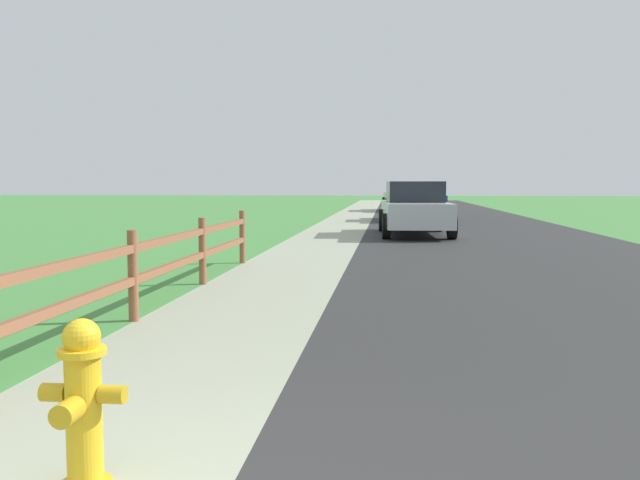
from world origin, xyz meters
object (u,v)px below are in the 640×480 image
object	(u,v)px
fire_hydrant	(83,402)
parked_car_blue	(417,201)
parked_suv_silver	(414,208)
parked_car_beige	(402,196)

from	to	relation	value
fire_hydrant	parked_car_blue	world-z (taller)	parked_car_blue
parked_suv_silver	parked_car_beige	bearing A→B (deg)	90.25
parked_suv_silver	fire_hydrant	bearing A→B (deg)	-97.52
fire_hydrant	parked_suv_silver	xyz separation A→B (m)	(2.21, 16.74, 0.35)
parked_car_blue	parked_car_beige	size ratio (longest dim) A/B	0.85
parked_car_blue	fire_hydrant	bearing A→B (deg)	-96.05
parked_suv_silver	parked_car_beige	size ratio (longest dim) A/B	0.98
parked_suv_silver	parked_car_beige	xyz separation A→B (m)	(-0.08, 17.91, 0.05)
fire_hydrant	parked_car_blue	xyz separation A→B (m)	(2.61, 24.67, 0.37)
fire_hydrant	parked_car_blue	distance (m)	24.81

